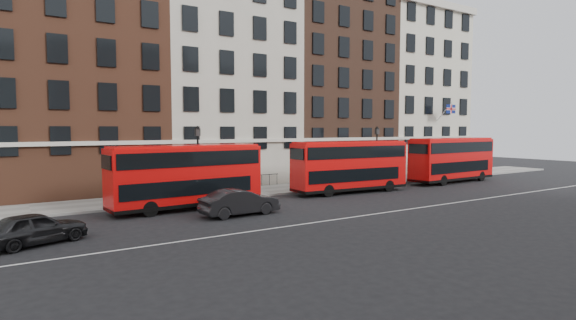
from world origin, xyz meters
TOP-DOWN VIEW (x-y plane):
  - ground at (0.00, 0.00)m, footprint 120.00×120.00m
  - pavement at (0.00, 10.50)m, footprint 80.00×5.00m
  - kerb at (0.00, 8.00)m, footprint 80.00×0.30m
  - road_centre_line at (0.00, -2.00)m, footprint 70.00×0.12m
  - building_terrace at (-0.31, 17.88)m, footprint 64.00×11.95m
  - bus_b at (-7.89, 5.90)m, footprint 10.10×3.01m
  - bus_c at (6.01, 5.91)m, footprint 10.21×3.10m
  - bus_d at (19.07, 5.90)m, footprint 10.46×2.98m
  - car_rear at (-16.84, 1.03)m, footprint 4.76×3.15m
  - car_front at (-5.90, 2.21)m, footprint 4.95×1.95m
  - lamp_post_left at (-5.96, 8.72)m, footprint 0.44×0.44m
  - lamp_post_right at (11.68, 8.64)m, footprint 0.44×0.44m
  - traffic_light at (21.47, 8.21)m, footprint 0.25×0.45m
  - iron_railings at (0.00, 12.70)m, footprint 6.60×0.06m

SIDE VIEW (x-z plane):
  - ground at x=0.00m, z-range 0.00..0.00m
  - road_centre_line at x=0.00m, z-range 0.00..0.01m
  - pavement at x=0.00m, z-range 0.00..0.15m
  - kerb at x=0.00m, z-range 0.00..0.16m
  - iron_railings at x=0.00m, z-range 0.15..1.15m
  - car_rear at x=-16.84m, z-range 0.00..1.51m
  - car_front at x=-5.90m, z-range 0.00..1.60m
  - bus_b at x=-7.89m, z-range 0.15..4.34m
  - bus_c at x=6.01m, z-range 0.15..4.39m
  - bus_d at x=19.07m, z-range 0.16..4.51m
  - traffic_light at x=21.47m, z-range 0.81..4.08m
  - lamp_post_left at x=-5.96m, z-range 0.42..5.74m
  - lamp_post_right at x=11.68m, z-range 0.42..5.74m
  - building_terrace at x=-0.31m, z-range -0.76..21.24m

